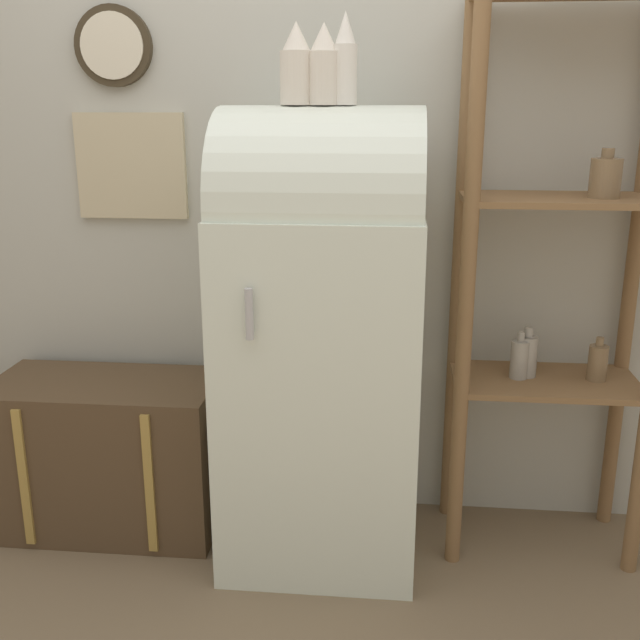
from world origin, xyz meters
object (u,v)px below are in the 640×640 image
(vase_right, at_px, (345,62))
(vase_left, at_px, (296,66))
(vase_center, at_px, (324,67))
(suitcase_trunk, at_px, (109,454))
(refrigerator, at_px, (322,332))

(vase_right, bearing_deg, vase_left, -179.72)
(vase_left, distance_m, vase_center, 0.08)
(vase_left, xyz_separation_m, vase_center, (0.08, -0.00, -0.00))
(suitcase_trunk, height_order, vase_center, vase_center)
(vase_right, bearing_deg, refrigerator, 176.42)
(refrigerator, distance_m, vase_center, 0.82)
(vase_left, relative_size, vase_center, 1.01)
(refrigerator, xyz_separation_m, vase_center, (0.01, -0.01, 0.82))
(suitcase_trunk, relative_size, vase_center, 3.40)
(refrigerator, relative_size, suitcase_trunk, 1.88)
(vase_left, bearing_deg, vase_right, 0.28)
(suitcase_trunk, bearing_deg, vase_right, -4.15)
(suitcase_trunk, height_order, vase_right, vase_right)
(vase_center, distance_m, vase_right, 0.06)
(suitcase_trunk, relative_size, vase_right, 3.01)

